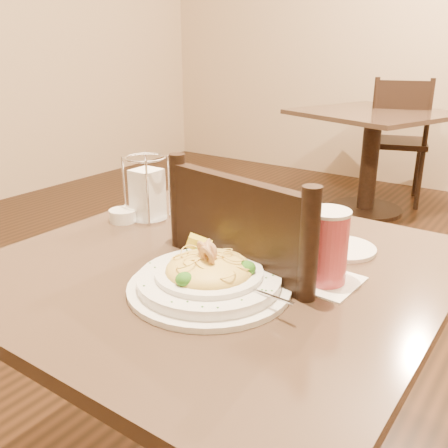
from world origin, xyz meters
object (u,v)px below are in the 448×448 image
Objects in this scene: background_table at (371,144)px; butter_ramekin at (123,215)px; main_table at (219,351)px; side_plate at (343,249)px; dining_chair_near at (272,335)px; napkin_caddy at (147,192)px; drink_glass at (326,247)px; pasta_bowl at (209,276)px; dining_chair_far at (398,137)px; bread_basket at (241,219)px.

background_table is 2.56m from butter_ramekin.
side_plate is (0.19, 0.21, 0.23)m from main_table.
side_plate is (0.12, 0.09, 0.22)m from dining_chair_near.
napkin_caddy reaches higher than background_table.
drink_glass is (0.15, -0.08, 0.29)m from dining_chair_near.
pasta_bowl reaches higher than background_table.
side_plate is at bearing 86.53° from dining_chair_far.
dining_chair_far is at bearing 99.59° from main_table.
dining_chair_far is 3.12m from pasta_bowl.
dining_chair_near is 0.48m from napkin_caddy.
butter_ramekin is at bearing 75.20° from dining_chair_far.
pasta_bowl is at bearing -66.42° from bread_basket.
drink_glass is (0.16, 0.16, 0.05)m from pasta_bowl.
dining_chair_near is 0.27m from side_plate.
napkin_caddy is at bearing 52.05° from butter_ramekin.
background_table is 2.52m from napkin_caddy.
drink_glass is 0.87× the size of napkin_caddy.
butter_ramekin is at bearing -152.56° from bread_basket.
dining_chair_near reaches higher than background_table.
dining_chair_near is 0.34m from drink_glass.
bread_basket is 0.27m from side_plate.
pasta_bowl is at bearing -112.08° from side_plate.
butter_ramekin is (0.22, -2.54, 0.24)m from background_table.
drink_glass is 0.54m from napkin_caddy.
napkin_caddy is (0.18, -2.83, 0.29)m from dining_chair_far.
pasta_bowl is (0.56, -3.06, 0.25)m from dining_chair_far.
dining_chair_near is 2.71× the size of pasta_bowl.
bread_basket is at bearing 151.49° from drink_glass.
drink_glass is 0.35m from bread_basket.
dining_chair_far is at bearing 98.68° from bread_basket.
dining_chair_near reaches higher than bread_basket.
side_plate is 0.57m from butter_ramekin.
drink_glass is 2.05× the size of butter_ramekin.
pasta_bowl is 0.45m from butter_ramekin.
background_table is at bearing 107.76° from side_plate.
pasta_bowl is (0.06, -0.11, 0.25)m from main_table.
butter_ramekin is (0.14, -2.88, 0.24)m from dining_chair_far.
background_table is 1.23× the size of dining_chair_near.
napkin_caddy reaches higher than drink_glass.
butter_ramekin is at bearing 156.66° from pasta_bowl.
butter_ramekin is (-0.27, -0.14, -0.01)m from bread_basket.
dining_chair_far is 6.30× the size of drink_glass.
napkin_caddy is (-0.39, -0.00, 0.29)m from dining_chair_near.
dining_chair_far is (-0.57, 2.82, 0.00)m from dining_chair_near.
drink_glass is (0.72, -2.90, 0.29)m from dining_chair_far.
dining_chair_far reaches higher than drink_glass.
dining_chair_near reaches higher than main_table.
dining_chair_far is at bearing 103.96° from drink_glass.
drink_glass reaches higher than main_table.
napkin_caddy is at bearing 172.12° from drink_glass.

